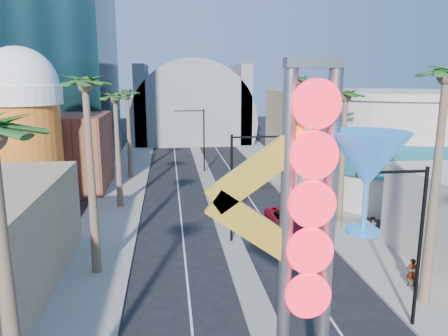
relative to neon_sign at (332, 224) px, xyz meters
The scene contains 21 objects.
sidewalk_west 34.43m from the neon_sign, 107.85° to the left, with size 5.00×100.00×0.15m, color gray.
sidewalk_east 33.97m from the neon_sign, 74.84° to the left, with size 5.00×100.00×0.15m, color gray.
median 35.79m from the neon_sign, 91.33° to the left, with size 1.60×84.00×0.15m, color gray.
brick_filler_west 39.01m from the neon_sign, 115.64° to the left, with size 10.00×10.00×8.00m, color brown.
filler_east 47.58m from the neon_sign, 71.37° to the left, with size 10.00×20.00×10.00m, color #8E7D5C.
beer_mug 32.39m from the neon_sign, 123.38° to the left, with size 7.00×7.00×14.50m.
turquoise_building 32.10m from the neon_sign, 57.56° to the left, with size 16.60×16.60×10.60m.
canopy 69.11m from the neon_sign, 90.68° to the left, with size 22.00×16.00×22.00m.
neon_sign is the anchor object (origin of this frame).
streetlight_0 17.21m from the neon_sign, 90.90° to the left, with size 3.79×0.25×8.00m.
streetlight_1 41.13m from the neon_sign, 91.90° to the left, with size 3.79×0.25×8.00m.
streetlight_2 8.15m from the neon_sign, 40.46° to the left, with size 3.45×0.25×8.00m.
palm_1 16.70m from the neon_sign, 126.98° to the left, with size 2.40×2.40×12.70m.
palm_2 28.85m from the neon_sign, 109.95° to the left, with size 2.40×2.40×11.20m.
palm_3 40.31m from the neon_sign, 104.11° to the left, with size 2.40×2.40×11.20m.
palm_5 11.50m from the neon_sign, 40.70° to the left, with size 2.40×2.40×13.20m.
palm_6 20.89m from the neon_sign, 66.74° to the left, with size 2.40×2.40×11.70m.
palm_7 32.29m from the neon_sign, 75.23° to the left, with size 2.40×2.40×12.70m.
red_pickup 20.34m from the neon_sign, 77.92° to the left, with size 2.82×6.12×1.70m, color maroon.
pedestrian_a 13.68m from the neon_sign, 46.07° to the left, with size 0.61×0.40×1.68m, color gray.
pedestrian_b 19.86m from the neon_sign, 59.33° to the left, with size 0.82×0.64×1.69m, color gray.
Camera 1 is at (-4.37, -9.94, 12.01)m, focal length 35.00 mm.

